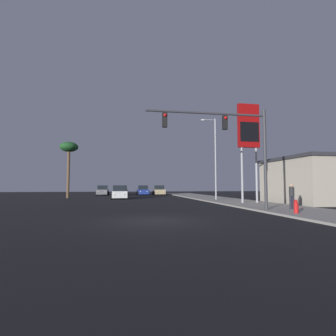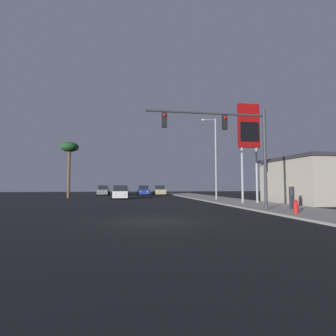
# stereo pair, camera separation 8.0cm
# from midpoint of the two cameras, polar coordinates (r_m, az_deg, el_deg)

# --- Properties ---
(ground_plane) EXTENTS (120.00, 120.00, 0.00)m
(ground_plane) POSITION_cam_midpoint_polar(r_m,az_deg,el_deg) (12.68, -3.02, -11.36)
(ground_plane) COLOR black
(sidewalk_right) EXTENTS (5.00, 60.00, 0.12)m
(sidewalk_right) POSITION_cam_midpoint_polar(r_m,az_deg,el_deg) (25.06, 16.49, -7.34)
(sidewalk_right) COLOR #9E998E
(sidewalk_right) RESTS_ON ground
(building_gas_station) EXTENTS (10.30, 8.30, 4.30)m
(building_gas_station) POSITION_cam_midpoint_polar(r_m,az_deg,el_deg) (29.40, 31.87, -2.29)
(building_gas_station) COLOR #B2A893
(building_gas_station) RESTS_ON ground
(car_white) EXTENTS (2.04, 4.33, 1.68)m
(car_white) POSITION_cam_midpoint_polar(r_m,az_deg,el_deg) (33.46, -10.36, -5.31)
(car_white) COLOR silver
(car_white) RESTS_ON ground
(car_tan) EXTENTS (2.04, 4.33, 1.68)m
(car_tan) POSITION_cam_midpoint_polar(r_m,az_deg,el_deg) (46.19, -1.79, -4.95)
(car_tan) COLOR tan
(car_tan) RESTS_ON ground
(car_black) EXTENTS (2.04, 4.34, 1.68)m
(car_black) POSITION_cam_midpoint_polar(r_m,az_deg,el_deg) (45.91, -9.81, -4.90)
(car_black) COLOR black
(car_black) RESTS_ON ground
(car_blue) EXTENTS (2.04, 4.33, 1.68)m
(car_blue) POSITION_cam_midpoint_polar(r_m,az_deg,el_deg) (46.25, -5.33, -4.93)
(car_blue) COLOR navy
(car_blue) RESTS_ON ground
(car_grey) EXTENTS (2.04, 4.32, 1.68)m
(car_grey) POSITION_cam_midpoint_polar(r_m,az_deg,el_deg) (46.68, -13.86, -4.82)
(car_grey) COLOR slate
(car_grey) RESTS_ON ground
(traffic_light_mast) EXTENTS (7.87, 0.36, 6.50)m
(traffic_light_mast) POSITION_cam_midpoint_polar(r_m,az_deg,el_deg) (17.27, 13.78, 6.60)
(traffic_light_mast) COLOR #38383D
(traffic_light_mast) RESTS_ON sidewalk_right
(street_lamp) EXTENTS (1.74, 0.24, 9.00)m
(street_lamp) POSITION_cam_midpoint_polar(r_m,az_deg,el_deg) (29.47, 10.20, 2.96)
(street_lamp) COLOR #99999E
(street_lamp) RESTS_ON sidewalk_right
(gas_station_sign) EXTENTS (2.00, 0.42, 9.00)m
(gas_station_sign) POSITION_cam_midpoint_polar(r_m,az_deg,el_deg) (25.23, 17.24, 7.67)
(gas_station_sign) COLOR #99999E
(gas_station_sign) RESTS_ON sidewalk_right
(fire_hydrant) EXTENTS (0.24, 0.34, 0.76)m
(fire_hydrant) POSITION_cam_midpoint_polar(r_m,az_deg,el_deg) (16.37, 26.19, -7.56)
(fire_hydrant) COLOR red
(fire_hydrant) RESTS_ON sidewalk_right
(pedestrian_on_sidewalk) EXTENTS (0.34, 0.32, 1.67)m
(pedestrian_on_sidewalk) POSITION_cam_midpoint_polar(r_m,az_deg,el_deg) (19.08, 25.44, -5.35)
(pedestrian_on_sidewalk) COLOR #23232D
(pedestrian_on_sidewalk) RESTS_ON sidewalk_right
(palm_tree_mid) EXTENTS (2.40, 2.40, 7.49)m
(palm_tree_mid) POSITION_cam_midpoint_polar(r_m,az_deg,el_deg) (37.50, -20.61, 3.78)
(palm_tree_mid) COLOR brown
(palm_tree_mid) RESTS_ON ground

